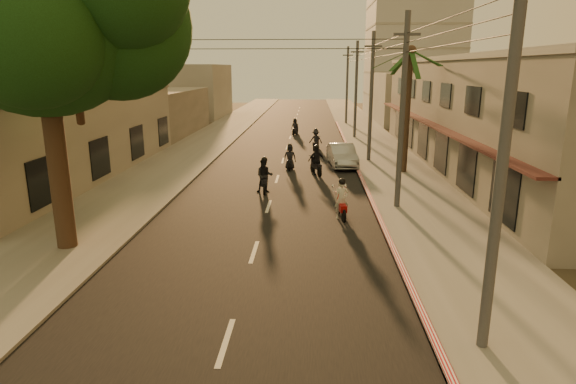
% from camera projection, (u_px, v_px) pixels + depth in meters
% --- Properties ---
extents(ground, '(160.00, 160.00, 0.00)m').
position_uv_depth(ground, '(247.00, 275.00, 15.72)').
color(ground, '#383023').
rests_on(ground, ground).
extents(road, '(10.00, 140.00, 0.02)m').
position_uv_depth(road, '(283.00, 161.00, 35.06)').
color(road, black).
rests_on(road, ground).
extents(sidewalk_right, '(5.00, 140.00, 0.12)m').
position_uv_depth(sidewalk_right, '(387.00, 161.00, 34.70)').
color(sidewalk_right, slate).
rests_on(sidewalk_right, ground).
extents(sidewalk_left, '(5.00, 140.00, 0.12)m').
position_uv_depth(sidewalk_left, '(181.00, 159.00, 35.40)').
color(sidewalk_left, slate).
rests_on(sidewalk_left, ground).
extents(curb_stripe, '(0.20, 60.00, 0.20)m').
position_uv_depth(curb_stripe, '(360.00, 175.00, 29.96)').
color(curb_stripe, '#B0121A').
rests_on(curb_stripe, ground).
extents(shophouse_row, '(8.80, 34.20, 7.30)m').
position_uv_depth(shophouse_row, '(493.00, 114.00, 31.56)').
color(shophouse_row, gray).
rests_on(shophouse_row, ground).
extents(left_building, '(8.20, 24.20, 5.20)m').
position_uv_depth(left_building, '(48.00, 135.00, 29.27)').
color(left_building, '#A39F93').
rests_on(left_building, ground).
extents(distant_tower, '(12.10, 12.10, 28.00)m').
position_uv_depth(distant_tower, '(415.00, 12.00, 65.62)').
color(distant_tower, '#B7B5B2').
rests_on(distant_tower, ground).
extents(broadleaf_tree, '(9.60, 8.70, 12.10)m').
position_uv_depth(broadleaf_tree, '(53.00, 9.00, 15.99)').
color(broadleaf_tree, black).
rests_on(broadleaf_tree, ground).
extents(palm_tree, '(5.00, 5.00, 8.20)m').
position_uv_depth(palm_tree, '(411.00, 58.00, 29.03)').
color(palm_tree, black).
rests_on(palm_tree, ground).
extents(utility_poles, '(1.20, 48.26, 9.00)m').
position_uv_depth(utility_poles, '(372.00, 68.00, 33.14)').
color(utility_poles, '#38383A').
rests_on(utility_poles, ground).
extents(filler_right, '(8.00, 14.00, 6.00)m').
position_uv_depth(filler_right, '(411.00, 98.00, 57.83)').
color(filler_right, '#A39F93').
rests_on(filler_right, ground).
extents(filler_left_near, '(8.00, 14.00, 4.40)m').
position_uv_depth(filler_left_near, '(153.00, 112.00, 48.71)').
color(filler_left_near, '#A39F93').
rests_on(filler_left_near, ground).
extents(filler_left_far, '(8.00, 14.00, 7.00)m').
position_uv_depth(filler_left_far, '(195.00, 91.00, 65.79)').
color(filler_left_far, '#A39F93').
rests_on(filler_left_far, ground).
extents(scooter_red, '(0.81, 1.88, 1.86)m').
position_uv_depth(scooter_red, '(342.00, 201.00, 21.46)').
color(scooter_red, black).
rests_on(scooter_red, ground).
extents(scooter_mid_a, '(0.98, 1.99, 1.96)m').
position_uv_depth(scooter_mid_a, '(265.00, 176.00, 25.98)').
color(scooter_mid_a, black).
rests_on(scooter_mid_a, ground).
extents(scooter_mid_b, '(1.34, 1.90, 1.94)m').
position_uv_depth(scooter_mid_b, '(316.00, 161.00, 30.23)').
color(scooter_mid_b, black).
rests_on(scooter_mid_b, ground).
extents(scooter_far_a, '(0.83, 1.78, 1.75)m').
position_uv_depth(scooter_far_a, '(290.00, 158.00, 31.84)').
color(scooter_far_a, black).
rests_on(scooter_far_a, ground).
extents(scooter_far_b, '(1.36, 1.77, 1.77)m').
position_uv_depth(scooter_far_b, '(316.00, 140.00, 39.56)').
color(scooter_far_b, black).
rests_on(scooter_far_b, ground).
extents(parked_car, '(2.50, 4.94, 1.52)m').
position_uv_depth(parked_car, '(342.00, 155.00, 32.93)').
color(parked_car, '#A8AAB0').
rests_on(parked_car, ground).
extents(scooter_far_c, '(1.04, 1.67, 1.68)m').
position_uv_depth(scooter_far_c, '(295.00, 127.00, 48.51)').
color(scooter_far_c, black).
rests_on(scooter_far_c, ground).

